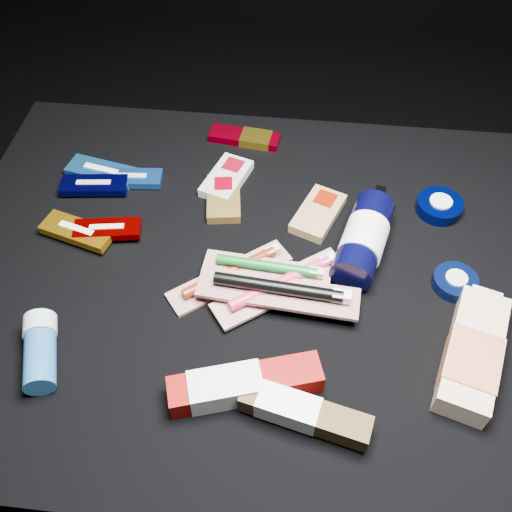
# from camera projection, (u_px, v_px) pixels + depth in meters

# --- Properties ---
(ground) EXTENTS (3.00, 3.00, 0.00)m
(ground) POSITION_uv_depth(u_px,v_px,m) (249.00, 383.00, 1.22)
(ground) COLOR black
(ground) RESTS_ON ground
(cloth_table) EXTENTS (0.98, 0.78, 0.40)m
(cloth_table) POSITION_uv_depth(u_px,v_px,m) (247.00, 334.00, 1.06)
(cloth_table) COLOR black
(cloth_table) RESTS_ON ground
(luna_bar_0) EXTENTS (0.13, 0.07, 0.02)m
(luna_bar_0) POSITION_uv_depth(u_px,v_px,m) (102.00, 172.00, 1.04)
(luna_bar_0) COLOR #1E6EBA
(luna_bar_0) RESTS_ON cloth_table
(luna_bar_1) EXTENTS (0.12, 0.05, 0.01)m
(luna_bar_1) POSITION_uv_depth(u_px,v_px,m) (131.00, 178.00, 1.03)
(luna_bar_1) COLOR #1A51AE
(luna_bar_1) RESTS_ON cloth_table
(luna_bar_2) EXTENTS (0.12, 0.06, 0.02)m
(luna_bar_2) POSITION_uv_depth(u_px,v_px,m) (94.00, 185.00, 1.01)
(luna_bar_2) COLOR #030231
(luna_bar_2) RESTS_ON cloth_table
(luna_bar_3) EXTENTS (0.13, 0.08, 0.02)m
(luna_bar_3) POSITION_uv_depth(u_px,v_px,m) (77.00, 231.00, 0.94)
(luna_bar_3) COLOR #AA770E
(luna_bar_3) RESTS_ON cloth_table
(luna_bar_4) EXTENTS (0.11, 0.06, 0.01)m
(luna_bar_4) POSITION_uv_depth(u_px,v_px,m) (107.00, 229.00, 0.94)
(luna_bar_4) COLOR #700000
(luna_bar_4) RESTS_ON cloth_table
(clif_bar_0) EXTENTS (0.07, 0.11, 0.02)m
(clif_bar_0) POSITION_uv_depth(u_px,v_px,m) (224.00, 197.00, 1.00)
(clif_bar_0) COLOR brown
(clif_bar_0) RESTS_ON cloth_table
(clif_bar_1) EXTENTS (0.09, 0.12, 0.02)m
(clif_bar_1) POSITION_uv_depth(u_px,v_px,m) (228.00, 177.00, 1.03)
(clif_bar_1) COLOR beige
(clif_bar_1) RESTS_ON cloth_table
(clif_bar_2) EXTENTS (0.10, 0.13, 0.02)m
(clif_bar_2) POSITION_uv_depth(u_px,v_px,m) (319.00, 212.00, 0.97)
(clif_bar_2) COLOR #A38651
(clif_bar_2) RESTS_ON cloth_table
(power_bar) EXTENTS (0.14, 0.06, 0.02)m
(power_bar) POSITION_uv_depth(u_px,v_px,m) (248.00, 138.00, 1.10)
(power_bar) COLOR maroon
(power_bar) RESTS_ON cloth_table
(lotion_bottle) EXTENTS (0.11, 0.21, 0.07)m
(lotion_bottle) POSITION_uv_depth(u_px,v_px,m) (364.00, 239.00, 0.90)
(lotion_bottle) COLOR black
(lotion_bottle) RESTS_ON cloth_table
(cream_tin_upper) EXTENTS (0.08, 0.08, 0.02)m
(cream_tin_upper) POSITION_uv_depth(u_px,v_px,m) (439.00, 206.00, 0.98)
(cream_tin_upper) COLOR black
(cream_tin_upper) RESTS_ON cloth_table
(cream_tin_lower) EXTENTS (0.07, 0.07, 0.02)m
(cream_tin_lower) POSITION_uv_depth(u_px,v_px,m) (455.00, 282.00, 0.88)
(cream_tin_lower) COLOR black
(cream_tin_lower) RESTS_ON cloth_table
(bodywash_bottle) EXTENTS (0.12, 0.21, 0.04)m
(bodywash_bottle) POSITION_uv_depth(u_px,v_px,m) (472.00, 355.00, 0.79)
(bodywash_bottle) COLOR beige
(bodywash_bottle) RESTS_ON cloth_table
(deodorant_stick) EXTENTS (0.08, 0.12, 0.05)m
(deodorant_stick) POSITION_uv_depth(u_px,v_px,m) (40.00, 350.00, 0.79)
(deodorant_stick) COLOR #21588E
(deodorant_stick) RESTS_ON cloth_table
(toothbrush_pack_0) EXTENTS (0.19, 0.17, 0.02)m
(toothbrush_pack_0) POSITION_uv_depth(u_px,v_px,m) (232.00, 274.00, 0.89)
(toothbrush_pack_0) COLOR beige
(toothbrush_pack_0) RESTS_ON cloth_table
(toothbrush_pack_1) EXTENTS (0.21, 0.17, 0.02)m
(toothbrush_pack_1) POSITION_uv_depth(u_px,v_px,m) (282.00, 284.00, 0.87)
(toothbrush_pack_1) COLOR silver
(toothbrush_pack_1) RESTS_ON cloth_table
(toothbrush_pack_2) EXTENTS (0.20, 0.06, 0.02)m
(toothbrush_pack_2) POSITION_uv_depth(u_px,v_px,m) (268.00, 269.00, 0.88)
(toothbrush_pack_2) COLOR silver
(toothbrush_pack_2) RESTS_ON cloth_table
(toothbrush_pack_3) EXTENTS (0.25, 0.07, 0.03)m
(toothbrush_pack_3) POSITION_uv_depth(u_px,v_px,m) (280.00, 291.00, 0.84)
(toothbrush_pack_3) COLOR #B9B1AB
(toothbrush_pack_3) RESTS_ON cloth_table
(toothpaste_carton_red) EXTENTS (0.21, 0.10, 0.04)m
(toothpaste_carton_red) POSITION_uv_depth(u_px,v_px,m) (238.00, 386.00, 0.76)
(toothpaste_carton_red) COLOR #7A0703
(toothpaste_carton_red) RESTS_ON cloth_table
(toothpaste_carton_green) EXTENTS (0.17, 0.08, 0.03)m
(toothpaste_carton_green) POSITION_uv_depth(u_px,v_px,m) (299.00, 411.00, 0.73)
(toothpaste_carton_green) COLOR #3E2C11
(toothpaste_carton_green) RESTS_ON cloth_table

